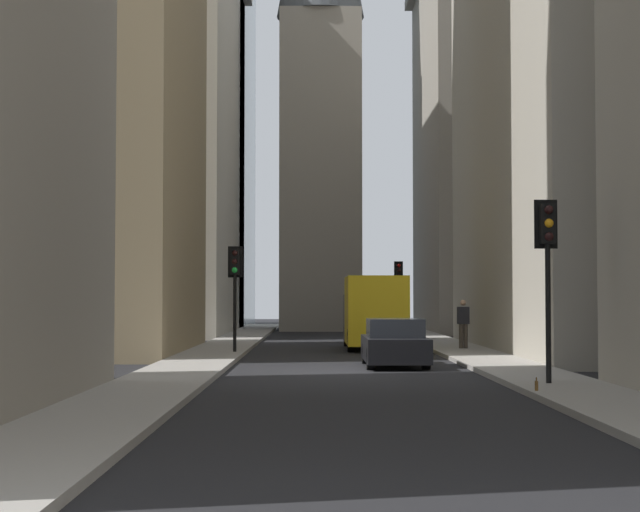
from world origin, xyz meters
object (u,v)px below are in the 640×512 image
(sedan_black, at_px, (395,344))
(traffic_light_foreground, at_px, (548,248))
(traffic_light_far_junction, at_px, (399,279))
(traffic_light_midblock, at_px, (235,274))
(discarded_bottle, at_px, (537,385))
(delivery_truck, at_px, (374,312))
(pedestrian, at_px, (463,322))

(sedan_black, bearing_deg, traffic_light_foreground, -158.93)
(traffic_light_foreground, bearing_deg, traffic_light_far_junction, 0.37)
(traffic_light_midblock, relative_size, discarded_bottle, 13.72)
(delivery_truck, xyz_separation_m, pedestrian, (-2.15, -3.21, -0.33))
(pedestrian, bearing_deg, sedan_black, 158.11)
(delivery_truck, xyz_separation_m, traffic_light_foreground, (-17.50, -2.83, 1.69))
(pedestrian, bearing_deg, delivery_truck, 56.23)
(sedan_black, height_order, traffic_light_foreground, traffic_light_foreground)
(traffic_light_foreground, distance_m, traffic_light_midblock, 15.30)
(sedan_black, height_order, traffic_light_far_junction, traffic_light_far_junction)
(traffic_light_foreground, bearing_deg, delivery_truck, 9.19)
(delivery_truck, height_order, traffic_light_foreground, traffic_light_foreground)
(sedan_black, relative_size, traffic_light_midblock, 1.16)
(pedestrian, xyz_separation_m, discarded_bottle, (-17.18, 1.06, -0.88))
(traffic_light_midblock, bearing_deg, pedestrian, -74.62)
(traffic_light_foreground, bearing_deg, pedestrian, -1.42)
(delivery_truck, relative_size, pedestrian, 3.57)
(traffic_light_foreground, bearing_deg, sedan_black, 21.07)
(delivery_truck, relative_size, traffic_light_foreground, 1.58)
(sedan_black, xyz_separation_m, traffic_light_foreground, (-7.35, -2.83, 2.48))
(delivery_truck, height_order, traffic_light_midblock, traffic_light_midblock)
(delivery_truck, relative_size, traffic_light_midblock, 1.74)
(sedan_black, xyz_separation_m, traffic_light_far_junction, (29.24, -2.59, 2.43))
(sedan_black, relative_size, discarded_bottle, 15.93)
(delivery_truck, distance_m, discarded_bottle, 19.49)
(traffic_light_foreground, distance_m, pedestrian, 15.49)
(pedestrian, distance_m, discarded_bottle, 17.24)
(discarded_bottle, bearing_deg, traffic_light_far_junction, -0.65)
(traffic_light_foreground, relative_size, discarded_bottle, 15.15)
(discarded_bottle, bearing_deg, traffic_light_midblock, 26.16)
(delivery_truck, height_order, discarded_bottle, delivery_truck)
(traffic_light_far_junction, distance_m, pedestrian, 21.34)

